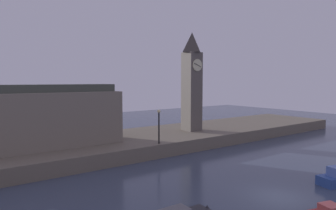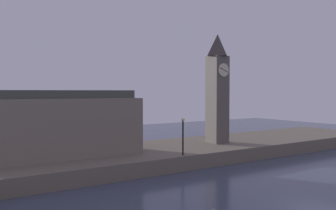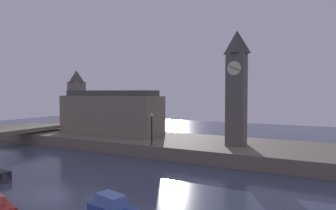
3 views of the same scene
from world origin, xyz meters
name	(u,v)px [view 1 (image 1 of 3)]	position (x,y,z in m)	size (l,w,h in m)	color
ground_plane	(279,198)	(0.00, 0.00, 0.00)	(120.00, 120.00, 0.00)	#384256
far_embankment	(137,142)	(0.00, 20.00, 0.75)	(70.00, 12.00, 1.50)	#6B6051
clock_tower	(192,80)	(8.44, 19.37, 8.42)	(2.31, 2.36, 13.39)	#5B544C
parliament_hall	(37,116)	(-11.46, 20.50, 4.73)	(15.91, 5.22, 9.71)	slate
streetlamp	(159,122)	(-0.31, 14.66, 3.84)	(0.36, 0.36, 3.74)	black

